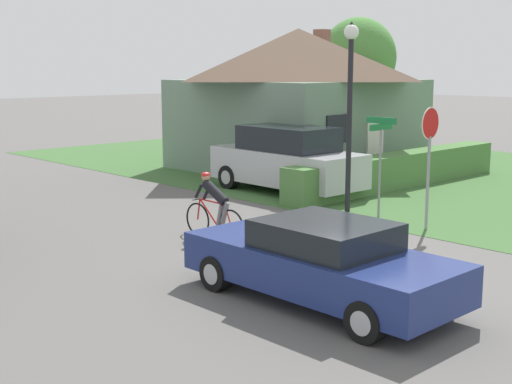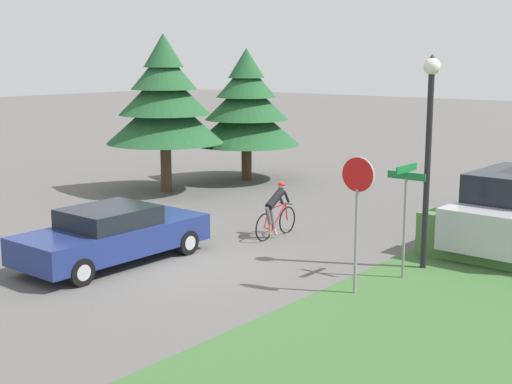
{
  "view_description": "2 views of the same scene",
  "coord_description": "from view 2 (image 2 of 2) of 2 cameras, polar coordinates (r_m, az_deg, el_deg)",
  "views": [
    {
      "loc": [
        -9.93,
        -8.12,
        3.83
      ],
      "look_at": [
        0.2,
        2.49,
        1.2
      ],
      "focal_mm": 50.0,
      "sensor_mm": 36.0,
      "label": 1
    },
    {
      "loc": [
        11.6,
        -11.34,
        4.81
      ],
      "look_at": [
        0.78,
        1.92,
        1.59
      ],
      "focal_mm": 50.0,
      "sensor_mm": 36.0,
      "label": 2
    }
  ],
  "objects": [
    {
      "name": "cyclist",
      "position": [
        19.37,
        1.59,
        -1.53
      ],
      "size": [
        0.44,
        1.86,
        1.5
      ],
      "rotation": [
        0.0,
        0.0,
        1.62
      ],
      "color": "black",
      "rests_on": "ground"
    },
    {
      "name": "conifer_tall_near",
      "position": [
        25.92,
        -7.33,
        7.22
      ],
      "size": [
        4.22,
        4.22,
        5.67
      ],
      "color": "#4C3823",
      "rests_on": "ground"
    },
    {
      "name": "stop_sign",
      "position": [
        14.57,
        8.09,
        -0.39
      ],
      "size": [
        0.74,
        0.07,
        2.87
      ],
      "rotation": [
        0.0,
        0.0,
        3.19
      ],
      "color": "gray",
      "rests_on": "ground"
    },
    {
      "name": "sedan_left_lane",
      "position": [
        17.29,
        -11.42,
        -3.39
      ],
      "size": [
        1.98,
        4.74,
        1.36
      ],
      "rotation": [
        0.0,
        0.0,
        1.57
      ],
      "color": "navy",
      "rests_on": "ground"
    },
    {
      "name": "ground_plane",
      "position": [
        16.92,
        -6.2,
        -5.91
      ],
      "size": [
        140.0,
        140.0,
        0.0
      ],
      "primitive_type": "plane",
      "color": "#5B5956"
    },
    {
      "name": "conifer_tall_far",
      "position": [
        28.24,
        -0.77,
        6.75
      ],
      "size": [
        4.22,
        4.22,
        5.2
      ],
      "color": "#4C3823",
      "rests_on": "ground"
    },
    {
      "name": "street_lamp",
      "position": [
        16.53,
        13.69,
        5.04
      ],
      "size": [
        0.38,
        0.38,
        4.9
      ],
      "color": "black",
      "rests_on": "ground"
    },
    {
      "name": "street_name_sign",
      "position": [
        15.85,
        11.87,
        -0.61
      ],
      "size": [
        0.9,
        0.9,
        2.54
      ],
      "color": "gray",
      "rests_on": "ground"
    }
  ]
}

